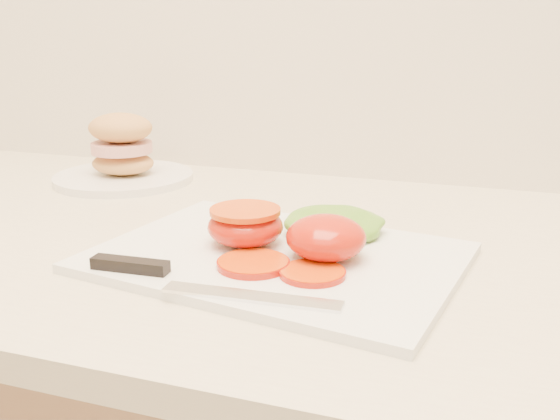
% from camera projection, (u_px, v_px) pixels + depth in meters
% --- Properties ---
extents(cutting_board, '(0.41, 0.33, 0.01)m').
position_uv_depth(cutting_board, '(277.00, 257.00, 0.67)').
color(cutting_board, white).
rests_on(cutting_board, counter).
extents(tomato_half_dome, '(0.08, 0.08, 0.05)m').
position_uv_depth(tomato_half_dome, '(326.00, 238.00, 0.64)').
color(tomato_half_dome, red).
rests_on(tomato_half_dome, cutting_board).
extents(tomato_half_cut, '(0.08, 0.08, 0.04)m').
position_uv_depth(tomato_half_cut, '(245.00, 225.00, 0.68)').
color(tomato_half_cut, red).
rests_on(tomato_half_cut, cutting_board).
extents(tomato_slice_0, '(0.07, 0.07, 0.01)m').
position_uv_depth(tomato_slice_0, '(253.00, 263.00, 0.63)').
color(tomato_slice_0, '#CA4D0C').
rests_on(tomato_slice_0, cutting_board).
extents(tomato_slice_1, '(0.06, 0.06, 0.01)m').
position_uv_depth(tomato_slice_1, '(312.00, 273.00, 0.60)').
color(tomato_slice_1, '#CA4D0C').
rests_on(tomato_slice_1, cutting_board).
extents(lettuce_leaf_0, '(0.14, 0.12, 0.03)m').
position_uv_depth(lettuce_leaf_0, '(335.00, 224.00, 0.72)').
color(lettuce_leaf_0, '#6F9F2A').
rests_on(lettuce_leaf_0, cutting_board).
extents(knife, '(0.26, 0.05, 0.01)m').
position_uv_depth(knife, '(175.00, 277.00, 0.59)').
color(knife, silver).
rests_on(knife, cutting_board).
extents(sandwich_plate, '(0.22, 0.22, 0.11)m').
position_uv_depth(sandwich_plate, '(123.00, 157.00, 1.00)').
color(sandwich_plate, white).
rests_on(sandwich_plate, counter).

